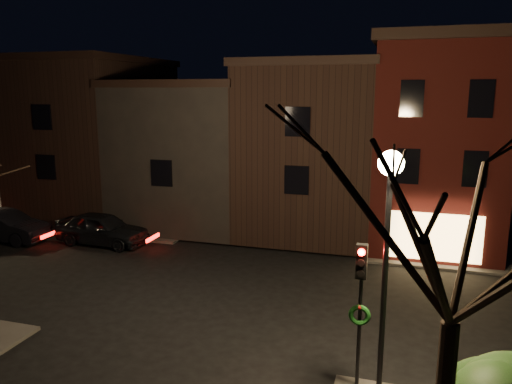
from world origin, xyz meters
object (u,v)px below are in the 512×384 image
bare_tree_right (461,194)px  parked_car_b (4,226)px  traffic_signal (360,294)px  street_lamp_near (388,210)px  parked_car_a (102,229)px

bare_tree_right → parked_car_b: size_ratio=1.71×
traffic_signal → parked_car_b: (-19.55, 8.49, -1.99)m
traffic_signal → parked_car_b: 21.40m
street_lamp_near → traffic_signal: (-0.60, 0.49, -2.37)m
street_lamp_near → parked_car_a: size_ratio=1.30×
traffic_signal → bare_tree_right: bare_tree_right is taller
bare_tree_right → parked_car_b: 24.90m
street_lamp_near → traffic_signal: size_ratio=1.60×
parked_car_b → traffic_signal: bearing=-113.6°
bare_tree_right → parked_car_a: bearing=142.1°
traffic_signal → parked_car_a: bearing=146.1°
parked_car_b → parked_car_a: bearing=-79.1°
parked_car_a → parked_car_b: parked_car_a is taller
traffic_signal → parked_car_b: bearing=156.5°
parked_car_b → bare_tree_right: bearing=-118.3°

